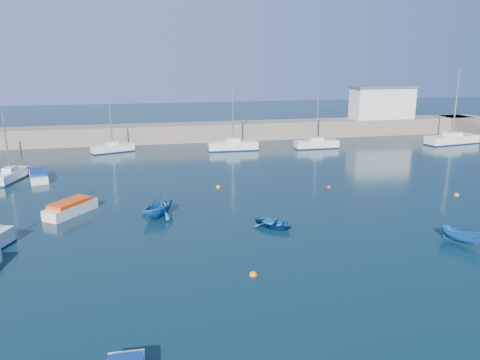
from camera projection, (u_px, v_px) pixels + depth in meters
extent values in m
plane|color=#0A232E|center=(303.00, 264.00, 28.94)|extent=(220.00, 220.00, 0.00)
cube|color=#76665A|center=(202.00, 132.00, 72.11)|extent=(96.00, 4.50, 2.60)
cube|color=silver|center=(382.00, 103.00, 77.26)|extent=(10.00, 4.00, 5.00)
cube|color=silver|center=(11.00, 176.00, 48.35)|extent=(2.74, 5.34, 1.03)
cylinder|color=#B7BABC|center=(6.00, 143.00, 47.47)|extent=(0.16, 0.16, 5.91)
cube|color=silver|center=(113.00, 149.00, 63.10)|extent=(5.83, 3.43, 1.01)
cylinder|color=#B7BABC|center=(111.00, 121.00, 62.15)|extent=(0.15, 0.15, 6.48)
cube|color=silver|center=(233.00, 146.00, 64.46)|extent=(6.85, 2.10, 1.21)
cylinder|color=#B7BABC|center=(233.00, 113.00, 63.31)|extent=(0.18, 0.18, 7.82)
cube|color=silver|center=(316.00, 144.00, 65.87)|extent=(6.17, 1.76, 1.10)
cylinder|color=#B7BABC|center=(318.00, 115.00, 64.84)|extent=(0.16, 0.16, 7.09)
cube|color=silver|center=(452.00, 140.00, 69.23)|extent=(8.65, 3.62, 1.26)
cylinder|color=#B7BABC|center=(456.00, 103.00, 67.85)|extent=(0.18, 0.18, 9.65)
cube|color=silver|center=(70.00, 209.00, 38.09)|extent=(4.13, 4.73, 0.84)
cube|color=#E8400C|center=(70.00, 202.00, 37.95)|extent=(3.36, 3.75, 0.31)
cube|color=silver|center=(38.00, 176.00, 48.88)|extent=(2.70, 4.92, 0.70)
cube|color=navy|center=(38.00, 172.00, 48.76)|extent=(2.34, 3.77, 0.26)
imported|color=#16549C|center=(274.00, 223.00, 35.12)|extent=(3.59, 3.72, 0.63)
imported|color=#16549C|center=(158.00, 206.00, 37.26)|extent=(4.63, 4.63, 1.85)
imported|color=#16549C|center=(462.00, 236.00, 31.99)|extent=(2.41, 3.13, 1.14)
sphere|color=orange|center=(253.00, 275.00, 27.46)|extent=(0.47, 0.47, 0.47)
sphere|color=red|center=(329.00, 187.00, 46.03)|extent=(0.39, 0.39, 0.39)
sphere|color=orange|center=(457.00, 195.00, 43.41)|extent=(0.45, 0.45, 0.45)
sphere|color=orange|center=(218.00, 187.00, 46.04)|extent=(0.49, 0.49, 0.49)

